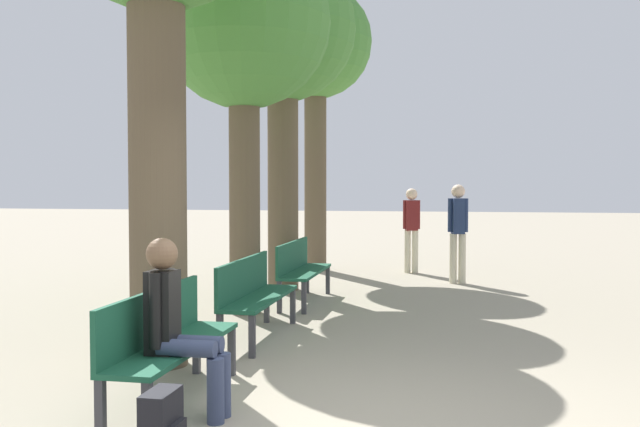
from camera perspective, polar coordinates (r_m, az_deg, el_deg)
The scene contains 9 objects.
bench_row_0 at distance 5.77m, azimuth -12.28°, elevation -9.55°, with size 0.42×1.86×0.89m.
bench_row_1 at distance 8.02m, azimuth -5.41°, elevation -6.14°, with size 0.42×1.86×0.89m.
bench_row_2 at distance 10.35m, azimuth -1.63°, elevation -4.21°, with size 0.42×1.86×0.89m.
tree_row_1 at distance 9.72m, azimuth -6.11°, elevation 14.50°, with size 2.30×2.30×5.01m.
tree_row_2 at distance 11.78m, azimuth -3.01°, elevation 13.90°, with size 2.37×2.37×5.41m.
tree_row_3 at distance 14.40m, azimuth -0.38°, elevation 12.96°, with size 2.24×2.24×5.65m.
person_seated at distance 5.39m, azimuth -11.29°, elevation -8.53°, with size 0.61×0.35×1.33m.
pedestrian_near at distance 13.87m, azimuth 7.33°, elevation -0.88°, with size 0.33×0.24×1.64m.
pedestrian_mid at distance 12.52m, azimuth 10.97°, elevation -1.06°, with size 0.35×0.27×1.71m.
Camera 1 is at (0.68, -4.77, 1.72)m, focal length 40.00 mm.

